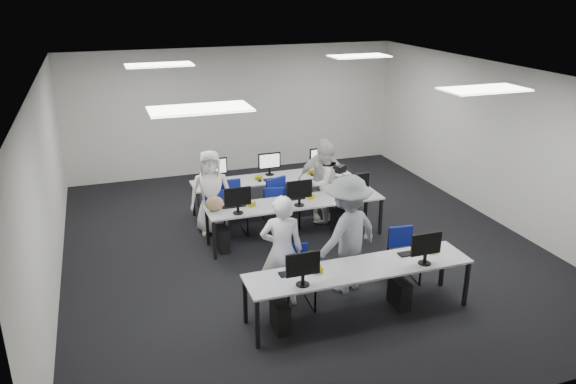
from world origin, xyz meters
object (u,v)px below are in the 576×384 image
object	(u,v)px
desk_mid	(296,204)
chair_2	(232,217)
desk_front	(360,271)
student_2	(211,192)
chair_4	(339,210)
student_0	(282,251)
student_1	(323,183)
student_3	(322,180)
chair_5	(217,217)
chair_0	(297,289)
chair_1	(403,265)
chair_7	(336,202)
chair_3	(283,213)
photographer	(347,234)
chair_6	(273,212)

from	to	relation	value
desk_mid	chair_2	bearing A→B (deg)	147.13
desk_front	student_2	world-z (taller)	student_2
desk_mid	chair_4	size ratio (longest dim) A/B	3.86
student_0	student_1	size ratio (longest dim) A/B	1.05
student_3	student_2	bearing A→B (deg)	-174.06
chair_5	student_1	distance (m)	2.11
chair_0	chair_4	xyz separation A→B (m)	(1.80, 2.58, -0.02)
chair_0	chair_1	world-z (taller)	chair_0
chair_0	chair_5	xyz separation A→B (m)	(-0.52, 2.97, -0.01)
desk_mid	student_0	xyz separation A→B (m)	(-0.92, -1.97, 0.16)
chair_7	student_0	bearing A→B (deg)	-116.13
student_1	chair_2	bearing A→B (deg)	-25.95
chair_3	chair_5	size ratio (longest dim) A/B	1.10
desk_mid	chair_2	xyz separation A→B (m)	(-1.01, 0.65, -0.37)
desk_front	chair_3	bearing A→B (deg)	91.03
chair_4	photographer	xyz separation A→B (m)	(-0.93, -2.35, 0.65)
desk_front	chair_6	world-z (taller)	chair_6
chair_1	chair_6	world-z (taller)	chair_1
chair_5	student_3	xyz separation A→B (m)	(2.05, -0.12, 0.55)
chair_1	student_1	xyz separation A→B (m)	(-0.30, 2.57, 0.53)
chair_7	chair_6	bearing A→B (deg)	-167.96
chair_2	chair_5	bearing A→B (deg)	140.30
desk_mid	photographer	world-z (taller)	photographer
chair_1	chair_4	bearing A→B (deg)	95.87
chair_1	photographer	xyz separation A→B (m)	(-0.95, 0.06, 0.64)
chair_4	student_1	distance (m)	0.62
student_0	photographer	distance (m)	1.04
chair_6	student_1	size ratio (longest dim) A/B	0.51
chair_6	chair_1	bearing A→B (deg)	-51.58
chair_0	chair_1	bearing A→B (deg)	8.06
chair_1	student_2	world-z (taller)	student_2
student_3	chair_3	bearing A→B (deg)	-162.15
chair_2	chair_4	size ratio (longest dim) A/B	1.18
chair_1	student_2	bearing A→B (deg)	136.71
chair_0	student_1	bearing A→B (deg)	63.84
chair_5	desk_front	bearing A→B (deg)	-58.61
chair_4	student_0	bearing A→B (deg)	-118.47
chair_0	student_3	xyz separation A→B (m)	(1.53, 2.85, 0.54)
desk_front	chair_0	world-z (taller)	chair_0
chair_3	desk_mid	bearing A→B (deg)	-105.28
desk_front	chair_5	world-z (taller)	chair_5
desk_front	student_1	world-z (taller)	student_1
chair_3	chair_6	xyz separation A→B (m)	(-0.13, 0.18, -0.04)
chair_5	chair_7	bearing A→B (deg)	10.07
chair_4	chair_7	size ratio (longest dim) A/B	0.95
chair_2	photographer	size ratio (longest dim) A/B	0.54
chair_3	student_2	distance (m)	1.41
chair_6	student_3	world-z (taller)	student_3
chair_5	student_0	world-z (taller)	student_0
student_2	student_0	bearing A→B (deg)	-71.98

